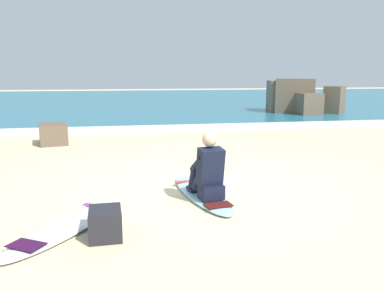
# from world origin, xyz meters

# --- Properties ---
(ground_plane) EXTENTS (80.00, 80.00, 0.00)m
(ground_plane) POSITION_xyz_m (0.00, 0.00, 0.00)
(ground_plane) COLOR beige
(sea) EXTENTS (80.00, 28.00, 0.10)m
(sea) POSITION_xyz_m (0.00, 20.43, 0.05)
(sea) COLOR teal
(sea) RESTS_ON ground
(breaking_foam) EXTENTS (80.00, 0.90, 0.11)m
(breaking_foam) POSITION_xyz_m (0.00, 6.73, 0.06)
(breaking_foam) COLOR white
(breaking_foam) RESTS_ON ground
(surfboard_main) EXTENTS (0.83, 2.15, 0.08)m
(surfboard_main) POSITION_xyz_m (-0.15, -0.30, 0.04)
(surfboard_main) COLOR #9ED1E5
(surfboard_main) RESTS_ON ground
(surfer_seated) EXTENTS (0.46, 0.75, 0.95)m
(surfer_seated) POSITION_xyz_m (-0.11, -0.58, 0.44)
(surfer_seated) COLOR black
(surfer_seated) RESTS_ON surfboard_main
(surfboard_spare_near) EXTENTS (1.58, 2.10, 0.08)m
(surfboard_spare_near) POSITION_xyz_m (-1.96, -1.25, 0.04)
(surfboard_spare_near) COLOR silver
(surfboard_spare_near) RESTS_ON ground
(rock_outcrop_distant) EXTENTS (3.35, 2.67, 1.59)m
(rock_outcrop_distant) POSITION_xyz_m (6.36, 10.45, 0.68)
(rock_outcrop_distant) COLOR #756656
(rock_outcrop_distant) RESTS_ON ground
(shoreline_rock) EXTENTS (0.84, 1.00, 0.53)m
(shoreline_rock) POSITION_xyz_m (-3.07, 4.67, 0.27)
(shoreline_rock) COLOR brown
(shoreline_rock) RESTS_ON ground
(beach_bag) EXTENTS (0.38, 0.49, 0.32)m
(beach_bag) POSITION_xyz_m (-1.52, -1.60, 0.16)
(beach_bag) COLOR #232328
(beach_bag) RESTS_ON ground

